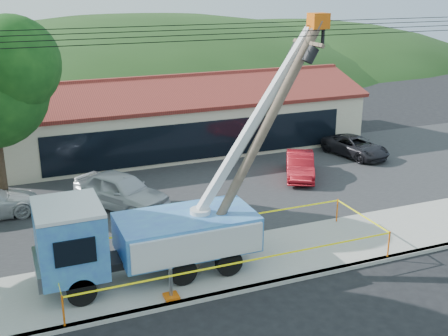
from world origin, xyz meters
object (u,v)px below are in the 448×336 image
at_px(utility_truck, 143,233).
at_px(car_red, 299,179).
at_px(car_silver, 122,209).
at_px(leaning_pole, 261,135).
at_px(car_dark, 354,158).

height_order(utility_truck, car_red, utility_truck).
xyz_separation_m(car_silver, car_red, (9.84, 0.60, 0.00)).
bearing_deg(leaning_pole, car_red, 51.39).
distance_m(utility_truck, leaning_pole, 5.43).
distance_m(leaning_pole, car_red, 10.94).
xyz_separation_m(car_red, car_dark, (4.98, 2.08, 0.00)).
relative_size(utility_truck, car_red, 2.62).
height_order(utility_truck, car_dark, utility_truck).
height_order(utility_truck, leaning_pole, utility_truck).
bearing_deg(leaning_pole, car_silver, 118.31).
bearing_deg(leaning_pole, utility_truck, 175.89).
distance_m(utility_truck, car_silver, 6.95).
bearing_deg(utility_truck, car_silver, 84.68).
height_order(leaning_pole, car_dark, leaning_pole).
xyz_separation_m(utility_truck, leaning_pole, (4.39, -0.32, 3.18)).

